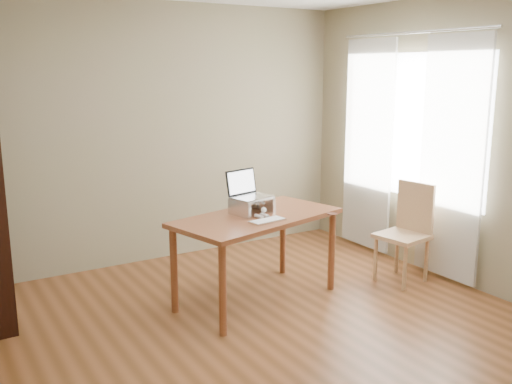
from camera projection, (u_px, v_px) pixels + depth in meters
name	position (u px, v px, depth m)	size (l,w,h in m)	color
room	(295.00, 164.00, 3.93)	(4.04, 4.54, 2.64)	brown
curtains	(406.00, 150.00, 5.58)	(0.03, 1.90, 2.25)	white
desk	(257.00, 226.00, 4.77)	(1.55, 1.03, 0.75)	brown
laptop_stand	(252.00, 204.00, 4.80)	(0.32, 0.25, 0.13)	silver
laptop	(248.00, 190.00, 4.83)	(0.37, 0.34, 0.23)	silver
keyboard	(268.00, 221.00, 4.55)	(0.31, 0.17, 0.02)	silver
coaster	(332.00, 214.00, 4.79)	(0.09, 0.09, 0.01)	#522B1C
cat	(248.00, 205.00, 4.82)	(0.24, 0.48, 0.15)	#443E36
chair	(408.00, 229.00, 5.27)	(0.46, 0.46, 0.92)	tan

